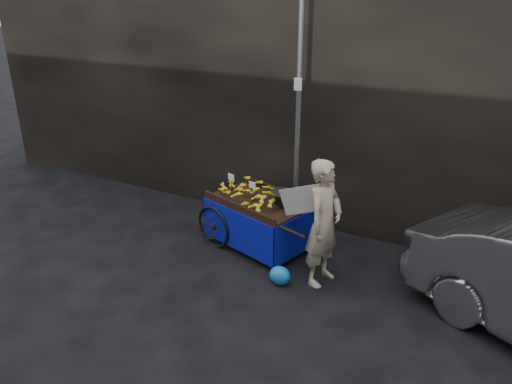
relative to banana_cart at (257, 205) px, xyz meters
The scene contains 6 objects.
ground 0.90m from the banana_cart, 87.40° to the right, with size 80.00×80.00×0.00m, color black.
building_wall 2.74m from the banana_cart, 78.20° to the left, with size 13.50×2.00×5.00m.
street_pole 1.54m from the banana_cart, 65.21° to the left, with size 0.12×0.10×4.00m.
banana_cart is the anchor object (origin of this frame).
vendor 1.35m from the banana_cart, 21.34° to the right, with size 0.86×0.69×1.74m.
plastic_bag 1.27m from the banana_cart, 46.47° to the right, with size 0.29×0.23×0.26m, color blue.
Camera 1 is at (3.16, -5.45, 3.78)m, focal length 35.00 mm.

